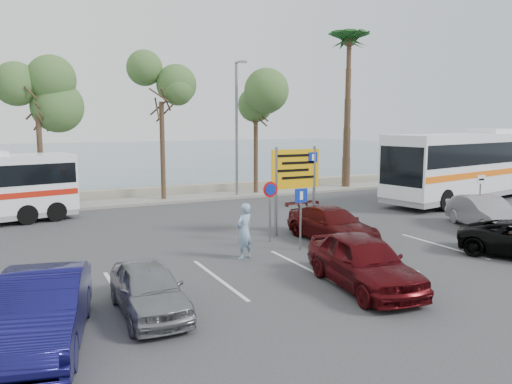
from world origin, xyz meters
name	(u,v)px	position (x,y,z in m)	size (l,w,h in m)	color
ground	(317,255)	(0.00, 0.00, 0.00)	(120.00, 120.00, 0.00)	#363639
kerb_strip	(188,198)	(0.00, 14.00, 0.07)	(44.00, 2.40, 0.15)	gray
seawall	(178,190)	(0.00, 16.00, 0.30)	(48.00, 0.80, 0.60)	gray
sea	(85,155)	(0.00, 60.00, 0.01)	(140.00, 140.00, 0.00)	#415669
tree_left	(37,94)	(-8.00, 14.00, 6.00)	(3.20, 3.20, 7.20)	#382619
tree_mid	(161,85)	(-1.50, 14.00, 6.65)	(3.20, 3.20, 8.00)	#382619
tree_right	(256,96)	(4.50, 14.00, 6.17)	(3.20, 3.20, 7.40)	#382619
palm_tree	(349,43)	(11.50, 14.00, 9.87)	(4.80, 4.80, 11.20)	#382619
street_lamp_right	(237,122)	(3.00, 13.52, 4.60)	(0.45, 1.15, 8.01)	slate
direction_sign	(296,175)	(1.00, 3.20, 2.43)	(2.20, 0.12, 3.60)	slate
sign_no_stop	(270,202)	(-0.60, 2.38, 1.58)	(0.60, 0.08, 2.35)	slate
sign_parking	(301,210)	(-0.20, 0.79, 1.47)	(0.50, 0.07, 2.25)	slate
sign_taxi	(480,192)	(9.80, 1.49, 1.42)	(0.50, 0.07, 2.20)	slate
lane_markings	(304,266)	(-1.14, -1.00, 0.00)	(12.02, 4.20, 0.01)	silver
coach_bus_right	(471,167)	(15.00, 6.50, 1.94)	(13.75, 5.42, 4.19)	white
car_silver_a	(149,289)	(-6.60, -2.74, 0.62)	(1.46, 3.64, 1.24)	gray
car_blue	(42,310)	(-9.00, -3.50, 0.76)	(1.60, 4.60, 1.52)	#100F47
car_maroon	(332,225)	(1.64, 1.47, 0.65)	(1.83, 4.49, 1.30)	#480C0D
car_red	(364,261)	(-0.76, -3.50, 0.75)	(1.78, 4.41, 1.50)	#4D0B0E
car_silver_b	(484,213)	(8.76, 0.36, 0.71)	(1.50, 4.31, 1.42)	gray
pedestrian_near	(244,231)	(-2.48, 0.68, 0.95)	(0.69, 0.45, 1.90)	#82A0BE
pedestrian_far	(412,188)	(10.48, 6.50, 0.96)	(0.93, 0.73, 1.92)	#2D3043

